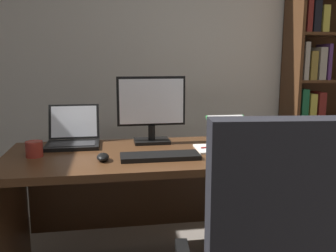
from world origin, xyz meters
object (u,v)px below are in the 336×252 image
Objects in this scene: laptop at (73,137)px; keyboard at (160,156)px; computer_mouse at (103,157)px; monitor at (151,110)px; open_binder at (281,154)px; notepad at (209,149)px; reading_stand_with_book at (229,128)px; desk at (168,180)px; bookshelf at (330,86)px; coffee_mug at (34,149)px; pen at (212,147)px.

laptop is 0.75× the size of keyboard.
computer_mouse is (0.18, -0.39, -0.03)m from laptop.
keyboard is (0.00, -0.38, -0.19)m from monitor.
open_binder reaches higher than notepad.
reading_stand_with_book reaches higher than keyboard.
bookshelf is at bearing 24.82° from desk.
monitor is 0.92× the size of open_binder.
notepad is (-0.35, 0.20, -0.01)m from open_binder.
coffee_mug is (-0.18, -0.25, -0.01)m from laptop.
monitor is at bearing 144.32° from pen.
laptop is 1.18× the size of reading_stand_with_book.
reading_stand_with_book is 1.28× the size of notepad.
bookshelf is at bearing 13.95° from laptop.
reading_stand_with_book reaches higher than computer_mouse.
open_binder is at bearing -24.96° from desk.
laptop is at bearing 140.93° from keyboard.
monitor reaches higher than notepad.
pen is at bearing -148.22° from bookshelf.
pen is (-0.20, -0.28, -0.06)m from reading_stand_with_book.
laptop is at bearing 162.86° from notepad.
keyboard is at bearing -12.16° from coffee_mug.
keyboard is (-1.53, -0.89, -0.29)m from bookshelf.
desk is 0.68m from open_binder.
pen is (-1.20, -0.75, -0.29)m from bookshelf.
reading_stand_with_book is at bearing 52.70° from notepad.
bookshelf is 6.90× the size of laptop.
reading_stand_with_book is 0.50m from open_binder.
laptop is at bearing -166.05° from bookshelf.
monitor is 0.51m from laptop.
monitor is 0.45m from pen.
monitor reaches higher than pen.
monitor is 0.52m from computer_mouse.
laptop reaches higher than open_binder.
bookshelf is 1.80m from keyboard.
keyboard is at bearing 0.00° from computer_mouse.
desk is at bearing 163.67° from pen.
monitor is at bearing -0.91° from laptop.
notepad is at bearing 0.23° from coffee_mug.
bookshelf is at bearing 18.81° from coffee_mug.
desk is 0.79m from coffee_mug.
computer_mouse is 1.14× the size of coffee_mug.
laptop reaches higher than notepad.
monitor is at bearing -175.06° from reading_stand_with_book.
reading_stand_with_book is 1.23m from coffee_mug.
laptop reaches higher than keyboard.
bookshelf is 1.45m from pen.
pen is (0.81, -0.24, -0.04)m from laptop.
coffee_mug is at bearing 167.84° from keyboard.
desk is at bearing -154.85° from reading_stand_with_book.
monitor is at bearing -161.65° from bookshelf.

